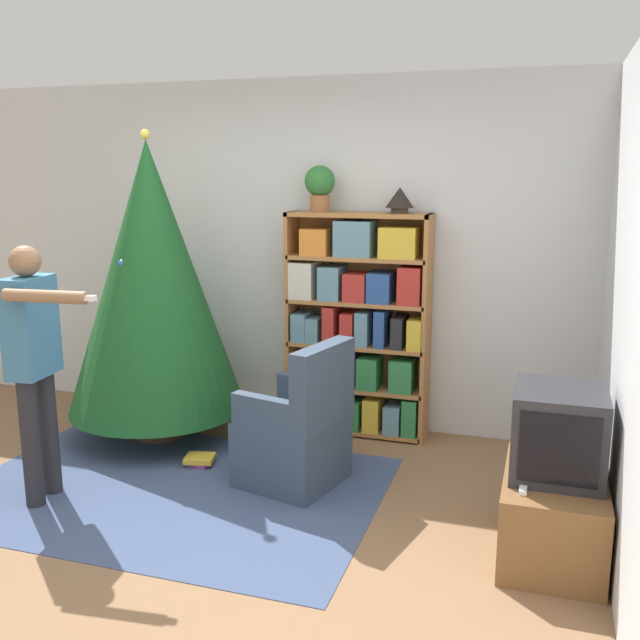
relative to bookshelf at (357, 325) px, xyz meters
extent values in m
plane|color=#846042|center=(-0.39, -1.83, -0.82)|extent=(14.00, 14.00, 0.00)
cube|color=silver|center=(-0.39, 0.23, 0.48)|extent=(8.00, 0.10, 2.60)
cube|color=#3D4C70|center=(-0.83, -1.31, -0.82)|extent=(2.55, 1.78, 0.01)
cube|color=#A8703D|center=(-0.51, 0.01, 0.00)|extent=(0.03, 0.29, 1.64)
cube|color=#A8703D|center=(0.51, 0.01, 0.00)|extent=(0.03, 0.29, 1.64)
cube|color=#A8703D|center=(0.00, 0.01, 0.80)|extent=(1.04, 0.29, 0.03)
cube|color=#A8703D|center=(0.00, 0.15, 0.00)|extent=(1.04, 0.01, 1.64)
cube|color=#A8703D|center=(0.00, 0.01, -0.79)|extent=(1.01, 0.29, 0.03)
cube|color=orange|center=(-0.41, 0.00, -0.68)|extent=(0.11, 0.27, 0.21)
cube|color=#B22D28|center=(-0.28, -0.02, -0.65)|extent=(0.10, 0.23, 0.26)
cube|color=beige|center=(-0.14, -0.03, -0.68)|extent=(0.09, 0.21, 0.20)
cube|color=#2D7A42|center=(0.01, -0.03, -0.67)|extent=(0.09, 0.21, 0.21)
cube|color=gold|center=(0.14, -0.01, -0.66)|extent=(0.12, 0.25, 0.24)
cube|color=#5B899E|center=(0.29, -0.01, -0.67)|extent=(0.12, 0.25, 0.21)
cube|color=#2D7A42|center=(0.42, -0.03, -0.64)|extent=(0.11, 0.21, 0.27)
cube|color=#A8703D|center=(0.00, 0.01, -0.47)|extent=(1.01, 0.29, 0.03)
cube|color=beige|center=(-0.35, -0.03, -0.36)|extent=(0.20, 0.21, 0.19)
cube|color=#843889|center=(-0.12, -0.02, -0.34)|extent=(0.21, 0.23, 0.24)
cube|color=#2D7A42|center=(0.10, -0.02, -0.34)|extent=(0.15, 0.24, 0.23)
cube|color=#2D7A42|center=(0.35, 0.00, -0.34)|extent=(0.16, 0.27, 0.24)
cube|color=#A8703D|center=(0.00, 0.01, -0.15)|extent=(1.01, 0.29, 0.03)
cube|color=#5B899E|center=(-0.42, -0.02, -0.03)|extent=(0.11, 0.23, 0.21)
cube|color=#5B899E|center=(-0.31, -0.01, -0.04)|extent=(0.10, 0.25, 0.18)
cube|color=#B22D28|center=(-0.19, -0.01, 0.00)|extent=(0.09, 0.26, 0.27)
cube|color=#B22D28|center=(-0.05, -0.02, -0.02)|extent=(0.10, 0.24, 0.23)
cube|color=#5B899E|center=(0.06, -0.03, -0.01)|extent=(0.09, 0.21, 0.25)
cube|color=#284C93|center=(0.19, -0.01, 0.00)|extent=(0.08, 0.26, 0.27)
cube|color=#232328|center=(0.32, -0.01, -0.02)|extent=(0.08, 0.25, 0.22)
cube|color=gold|center=(0.44, -0.03, -0.03)|extent=(0.10, 0.21, 0.22)
cube|color=#A8703D|center=(0.00, 0.01, 0.17)|extent=(1.01, 0.29, 0.03)
cube|color=beige|center=(-0.40, -0.01, 0.32)|extent=(0.18, 0.26, 0.27)
cube|color=#5B899E|center=(-0.19, 0.00, 0.31)|extent=(0.16, 0.27, 0.24)
cube|color=#B22D28|center=(0.00, -0.03, 0.29)|extent=(0.16, 0.21, 0.20)
cube|color=#284C93|center=(0.18, -0.01, 0.29)|extent=(0.17, 0.25, 0.21)
cube|color=#B22D28|center=(0.39, -0.03, 0.32)|extent=(0.16, 0.21, 0.26)
cube|color=#A8703D|center=(0.00, 0.01, 0.49)|extent=(1.01, 0.29, 0.03)
cube|color=orange|center=(-0.30, -0.01, 0.61)|extent=(0.20, 0.25, 0.19)
cube|color=#5B899E|center=(-0.02, -0.01, 0.64)|extent=(0.27, 0.26, 0.25)
cube|color=gold|center=(0.30, -0.02, 0.62)|extent=(0.26, 0.23, 0.22)
cube|color=brown|center=(1.40, -1.36, -0.61)|extent=(0.50, 0.83, 0.43)
cube|color=#28282D|center=(1.40, -1.36, -0.17)|extent=(0.44, 0.48, 0.45)
cube|color=black|center=(1.40, -1.60, -0.17)|extent=(0.36, 0.01, 0.35)
cube|color=white|center=(1.25, -1.61, -0.38)|extent=(0.04, 0.12, 0.02)
cylinder|color=#4C3323|center=(-1.37, -0.52, -0.77)|extent=(0.36, 0.36, 0.10)
cylinder|color=brown|center=(-1.37, -0.52, -0.66)|extent=(0.08, 0.08, 0.12)
cone|color=#195123|center=(-1.37, -0.52, 0.36)|extent=(1.27, 1.27, 1.92)
sphere|color=#335BB2|center=(-1.63, -0.15, -0.13)|extent=(0.06, 0.06, 0.06)
sphere|color=gold|center=(-1.85, -0.37, -0.27)|extent=(0.06, 0.06, 0.06)
sphere|color=silver|center=(-1.78, -0.76, -0.18)|extent=(0.06, 0.06, 0.06)
sphere|color=gold|center=(-1.56, -0.40, 0.59)|extent=(0.07, 0.07, 0.07)
sphere|color=#335BB2|center=(-1.45, -0.77, 0.49)|extent=(0.05, 0.05, 0.05)
sphere|color=#335BB2|center=(-1.46, -0.21, 0.28)|extent=(0.05, 0.05, 0.05)
sphere|color=#E5CC4C|center=(-1.37, -0.52, 1.35)|extent=(0.07, 0.07, 0.07)
cube|color=#334256|center=(-0.16, -0.97, -0.61)|extent=(0.68, 0.68, 0.42)
cube|color=#334256|center=(0.06, -1.03, -0.15)|extent=(0.25, 0.57, 0.50)
cube|color=#334256|center=(-0.10, -0.74, -0.30)|extent=(0.51, 0.20, 0.20)
cube|color=#334256|center=(-0.22, -1.21, -0.30)|extent=(0.51, 0.20, 0.20)
cylinder|color=#232328|center=(-1.51, -1.56, -0.44)|extent=(0.11, 0.11, 0.77)
cylinder|color=#232328|center=(-1.49, -1.74, -0.44)|extent=(0.11, 0.11, 0.77)
cube|color=teal|center=(-1.50, -1.65, 0.24)|extent=(0.21, 0.34, 0.58)
cylinder|color=#8C6647|center=(-1.52, -1.45, 0.21)|extent=(0.07, 0.07, 0.46)
cylinder|color=#8C6647|center=(-1.24, -1.82, 0.46)|extent=(0.48, 0.12, 0.07)
cube|color=white|center=(-1.00, -1.80, 0.46)|extent=(0.11, 0.05, 0.03)
sphere|color=#8C6647|center=(-1.50, -1.65, 0.61)|extent=(0.18, 0.18, 0.18)
cylinder|color=#935B38|center=(-0.29, 0.01, 0.88)|extent=(0.14, 0.14, 0.12)
sphere|color=#2D7033|center=(-0.29, 0.01, 1.04)|extent=(0.22, 0.22, 0.22)
cylinder|color=#473828|center=(0.29, 0.01, 0.84)|extent=(0.12, 0.12, 0.04)
cone|color=black|center=(0.29, 0.01, 0.93)|extent=(0.20, 0.20, 0.14)
cube|color=#843889|center=(-0.83, -0.93, -0.81)|extent=(0.15, 0.13, 0.03)
cube|color=gold|center=(-0.84, -0.92, -0.78)|extent=(0.22, 0.19, 0.04)
camera|label=1|loc=(1.29, -4.93, 1.12)|focal=40.00mm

